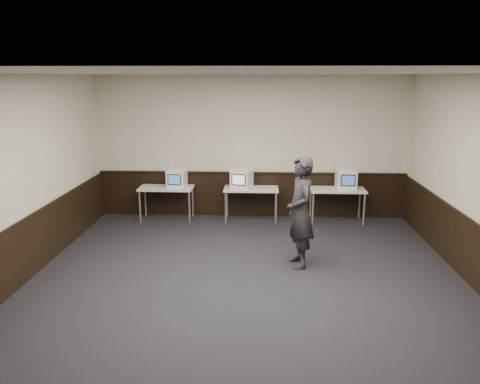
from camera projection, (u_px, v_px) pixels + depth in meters
The scene contains 15 objects.
floor at pixel (246, 292), 7.04m from camera, with size 8.00×8.00×0.00m, color black.
ceiling at pixel (246, 73), 6.27m from camera, with size 8.00×8.00×0.00m, color white.
back_wall at pixel (252, 147), 10.53m from camera, with size 7.00×7.00×0.00m, color beige.
front_wall at pixel (224, 344), 2.78m from camera, with size 7.00×7.00×0.00m, color beige.
left_wall at pixel (6, 186), 6.81m from camera, with size 8.00×8.00×0.00m, color beige.
wainscot_back at pixel (251, 195), 10.78m from camera, with size 6.98×0.04×1.00m, color black.
wainscot_left at pixel (16, 257), 7.07m from camera, with size 0.04×7.98×1.00m, color black.
wainscot_rail at pixel (252, 173), 10.63m from camera, with size 6.98×0.06×0.04m, color black.
desk_left at pixel (166, 190), 10.45m from camera, with size 1.20×0.60×0.75m.
desk_center at pixel (251, 191), 10.37m from camera, with size 1.20×0.60×0.75m.
desk_right at pixel (337, 192), 10.28m from camera, with size 1.20×0.60×0.75m.
emac_left at pixel (177, 179), 10.38m from camera, with size 0.44×0.46×0.40m.
emac_center at pixel (242, 179), 10.30m from camera, with size 0.53×0.54×0.42m.
emac_right at pixel (346, 179), 10.25m from camera, with size 0.43×0.47×0.42m.
person at pixel (300, 212), 7.81m from camera, with size 0.69×0.45×1.89m, color black.
Camera 1 is at (0.21, -6.47, 3.15)m, focal length 35.00 mm.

